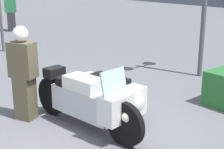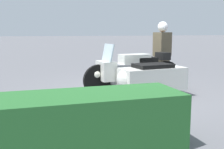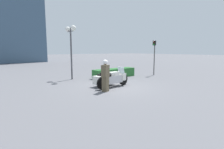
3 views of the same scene
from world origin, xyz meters
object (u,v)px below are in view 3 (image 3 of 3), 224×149
police_motorcycle (110,79)px  traffic_light_near (154,52)px  twin_lamp_post (71,37)px  hedge_bush_curbside (114,73)px  officer_rider (105,75)px

police_motorcycle → traffic_light_near: 6.34m
police_motorcycle → twin_lamp_post: 4.73m
twin_lamp_post → traffic_light_near: twin_lamp_post is taller
hedge_bush_curbside → twin_lamp_post: (-3.17, 1.25, 2.83)m
police_motorcycle → hedge_bush_curbside: size_ratio=0.67×
officer_rider → traffic_light_near: size_ratio=0.57×
police_motorcycle → officer_rider: officer_rider is taller
hedge_bush_curbside → traffic_light_near: (3.49, -1.27, 1.67)m
officer_rider → hedge_bush_curbside: officer_rider is taller
officer_rider → twin_lamp_post: twin_lamp_post is taller
police_motorcycle → twin_lamp_post: size_ratio=0.64×
officer_rider → twin_lamp_post: bearing=149.7°
twin_lamp_post → traffic_light_near: size_ratio=1.31×
police_motorcycle → traffic_light_near: size_ratio=0.84×
officer_rider → traffic_light_near: traffic_light_near is taller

